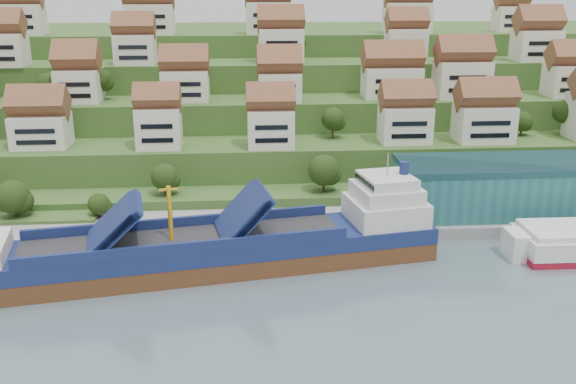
{
  "coord_description": "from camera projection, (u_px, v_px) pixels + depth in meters",
  "views": [
    {
      "loc": [
        -8.27,
        -97.22,
        43.96
      ],
      "look_at": [
        0.21,
        14.0,
        8.0
      ],
      "focal_mm": 40.0,
      "sensor_mm": 36.0,
      "label": 1
    }
  ],
  "objects": [
    {
      "name": "ground",
      "position": [
        293.0,
        264.0,
        106.35
      ],
      "size": [
        300.0,
        300.0,
        0.0
      ],
      "primitive_type": "plane",
      "color": "slate",
      "rests_on": "ground"
    },
    {
      "name": "quay",
      "position": [
        391.0,
        222.0,
        121.7
      ],
      "size": [
        180.0,
        14.0,
        2.2
      ],
      "primitive_type": "cube",
      "color": "gray",
      "rests_on": "ground"
    },
    {
      "name": "hillside",
      "position": [
        266.0,
        97.0,
        201.36
      ],
      "size": [
        260.0,
        128.0,
        31.0
      ],
      "color": "#2D4C1E",
      "rests_on": "ground"
    },
    {
      "name": "hillside_village",
      "position": [
        279.0,
        70.0,
        156.52
      ],
      "size": [
        158.21,
        62.31,
        28.64
      ],
      "color": "silver",
      "rests_on": "ground"
    },
    {
      "name": "hillside_trees",
      "position": [
        234.0,
        114.0,
        142.44
      ],
      "size": [
        136.57,
        62.45,
        31.64
      ],
      "color": "#263E14",
      "rests_on": "ground"
    },
    {
      "name": "warehouse",
      "position": [
        553.0,
        185.0,
        124.04
      ],
      "size": [
        60.0,
        15.0,
        10.0
      ],
      "primitive_type": "cube",
      "color": "#256466",
      "rests_on": "quay"
    },
    {
      "name": "flagpole",
      "position": [
        389.0,
        202.0,
        115.04
      ],
      "size": [
        1.28,
        0.16,
        8.0
      ],
      "color": "gray",
      "rests_on": "quay"
    },
    {
      "name": "cargo_ship",
      "position": [
        211.0,
        250.0,
        103.45
      ],
      "size": [
        79.27,
        25.44,
        17.38
      ],
      "rotation": [
        0.0,
        0.0,
        0.17
      ],
      "color": "#56311A",
      "rests_on": "ground"
    }
  ]
}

